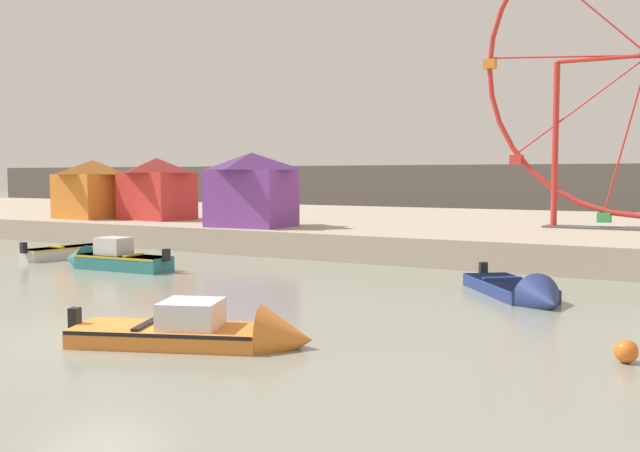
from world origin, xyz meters
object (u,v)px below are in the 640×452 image
object	(u,v)px
motorboat_teal_painted	(109,259)
carnival_booth_orange_canopy	(93,188)
mooring_buoy_orange	(626,351)
motorboat_navy_blue	(523,293)
motorboat_pale_grey	(82,250)
motorboat_orange_hull	(215,333)
carnival_booth_purple_stall	(252,188)
carnival_booth_red_striped	(157,188)

from	to	relation	value
motorboat_teal_painted	carnival_booth_orange_canopy	size ratio (longest dim) A/B	1.29
motorboat_teal_painted	mooring_buoy_orange	size ratio (longest dim) A/B	11.28
motorboat_navy_blue	carnival_booth_orange_canopy	xyz separation A→B (m)	(-25.75, 8.43, 2.57)
motorboat_teal_painted	motorboat_pale_grey	size ratio (longest dim) A/B	1.01
motorboat_navy_blue	mooring_buoy_orange	bearing A→B (deg)	-8.65
motorboat_pale_grey	carnival_booth_orange_canopy	xyz separation A→B (m)	(-6.62, 6.91, 2.51)
carnival_booth_orange_canopy	mooring_buoy_orange	bearing A→B (deg)	-23.24
motorboat_orange_hull	motorboat_pale_grey	world-z (taller)	motorboat_orange_hull
motorboat_navy_blue	carnival_booth_purple_stall	distance (m)	16.24
carnival_booth_purple_stall	mooring_buoy_orange	xyz separation A→B (m)	(17.60, -13.15, -2.66)
carnival_booth_red_striped	motorboat_orange_hull	bearing A→B (deg)	-40.53
motorboat_orange_hull	carnival_booth_red_striped	bearing A→B (deg)	113.55
mooring_buoy_orange	motorboat_pale_grey	bearing A→B (deg)	161.76
motorboat_teal_painted	carnival_booth_red_striped	xyz separation A→B (m)	(-6.69, 10.02, 2.44)
motorboat_teal_painted	motorboat_pale_grey	bearing A→B (deg)	-33.31
motorboat_pale_grey	carnival_booth_red_striped	bearing A→B (deg)	26.54
motorboat_orange_hull	motorboat_teal_painted	world-z (taller)	motorboat_teal_painted
motorboat_teal_painted	carnival_booth_purple_stall	bearing A→B (deg)	-98.55
mooring_buoy_orange	carnival_booth_orange_canopy	bearing A→B (deg)	153.79
motorboat_navy_blue	mooring_buoy_orange	distance (m)	6.76
carnival_booth_purple_stall	carnival_booth_red_striped	world-z (taller)	carnival_booth_purple_stall
motorboat_navy_blue	motorboat_pale_grey	distance (m)	19.20
motorboat_pale_grey	mooring_buoy_orange	distance (m)	23.66
motorboat_orange_hull	motorboat_pale_grey	size ratio (longest dim) A/B	1.04
carnival_booth_orange_canopy	motorboat_orange_hull	bearing A→B (deg)	-35.28
carnival_booth_orange_canopy	mooring_buoy_orange	size ratio (longest dim) A/B	8.75
motorboat_orange_hull	carnival_booth_purple_stall	size ratio (longest dim) A/B	1.27
motorboat_teal_painted	motorboat_navy_blue	distance (m)	15.09
mooring_buoy_orange	motorboat_navy_blue	bearing A→B (deg)	119.50
carnival_booth_orange_canopy	motorboat_navy_blue	bearing A→B (deg)	-15.16
motorboat_teal_painted	mooring_buoy_orange	xyz separation A→B (m)	(18.40, -5.02, -0.16)
motorboat_navy_blue	carnival_booth_red_striped	world-z (taller)	carnival_booth_red_striped
motorboat_pale_grey	carnival_booth_purple_stall	xyz separation A→B (m)	(4.87, 5.74, 2.62)
motorboat_teal_painted	motorboat_pale_grey	xyz separation A→B (m)	(-4.07, 2.38, -0.11)
carnival_booth_red_striped	carnival_booth_orange_canopy	world-z (taller)	carnival_booth_red_striped
carnival_booth_red_striped	carnival_booth_orange_canopy	distance (m)	4.06
mooring_buoy_orange	motorboat_orange_hull	bearing A→B (deg)	-160.15
motorboat_teal_painted	motorboat_navy_blue	world-z (taller)	motorboat_teal_painted
motorboat_orange_hull	mooring_buoy_orange	xyz separation A→B (m)	(7.49, 2.70, -0.05)
motorboat_pale_grey	motorboat_teal_painted	bearing A→B (deg)	-112.76
motorboat_orange_hull	carnival_booth_orange_canopy	world-z (taller)	carnival_booth_orange_canopy
motorboat_pale_grey	carnival_booth_purple_stall	world-z (taller)	carnival_booth_purple_stall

